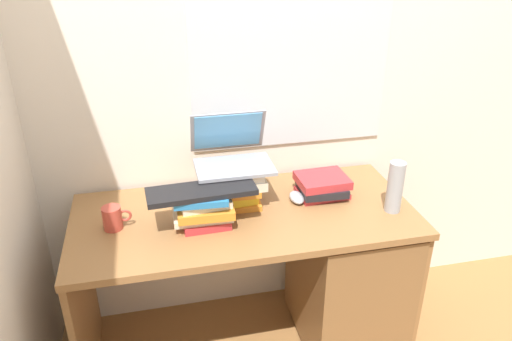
# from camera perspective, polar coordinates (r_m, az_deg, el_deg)

# --- Properties ---
(wall_back) EXTENTS (6.00, 0.06, 2.60)m
(wall_back) POSITION_cam_1_polar(r_m,az_deg,el_deg) (2.19, -3.35, 12.95)
(wall_back) COLOR silver
(wall_back) RESTS_ON ground
(desk) EXTENTS (1.42, 0.64, 0.73)m
(desk) POSITION_cam_1_polar(r_m,az_deg,el_deg) (2.33, 7.77, -11.12)
(desk) COLOR olive
(desk) RESTS_ON ground
(book_stack_tall) EXTENTS (0.25, 0.19, 0.17)m
(book_stack_tall) POSITION_cam_1_polar(r_m,az_deg,el_deg) (2.10, -2.45, -1.77)
(book_stack_tall) COLOR orange
(book_stack_tall) RESTS_ON desk
(book_stack_keyboard_riser) EXTENTS (0.24, 0.18, 0.15)m
(book_stack_keyboard_riser) POSITION_cam_1_polar(r_m,az_deg,el_deg) (1.97, -5.98, -4.39)
(book_stack_keyboard_riser) COLOR #B22D33
(book_stack_keyboard_riser) RESTS_ON desk
(book_stack_side) EXTENTS (0.22, 0.19, 0.09)m
(book_stack_side) POSITION_cam_1_polar(r_m,az_deg,el_deg) (2.20, 7.57, -1.73)
(book_stack_side) COLOR #B22D33
(book_stack_side) RESTS_ON desk
(laptop) EXTENTS (0.32, 0.29, 0.21)m
(laptop) POSITION_cam_1_polar(r_m,az_deg,el_deg) (2.09, -2.83, 2.18)
(laptop) COLOR gray
(laptop) RESTS_ON book_stack_tall
(keyboard) EXTENTS (0.43, 0.16, 0.02)m
(keyboard) POSITION_cam_1_polar(r_m,az_deg,el_deg) (1.92, -6.27, -2.37)
(keyboard) COLOR black
(keyboard) RESTS_ON book_stack_keyboard_riser
(computer_mouse) EXTENTS (0.06, 0.10, 0.04)m
(computer_mouse) POSITION_cam_1_polar(r_m,az_deg,el_deg) (2.16, 4.69, -3.10)
(computer_mouse) COLOR #A5A8AD
(computer_mouse) RESTS_ON desk
(mug) EXTENTS (0.11, 0.08, 0.09)m
(mug) POSITION_cam_1_polar(r_m,az_deg,el_deg) (2.03, -16.08, -5.26)
(mug) COLOR #B23F33
(mug) RESTS_ON desk
(water_bottle) EXTENTS (0.07, 0.07, 0.22)m
(water_bottle) POSITION_cam_1_polar(r_m,az_deg,el_deg) (2.12, 15.65, -1.84)
(water_bottle) COLOR #999EA5
(water_bottle) RESTS_ON desk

